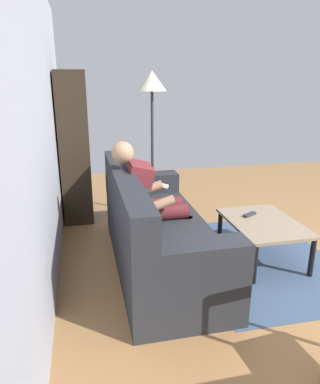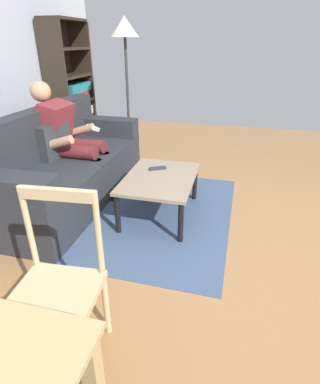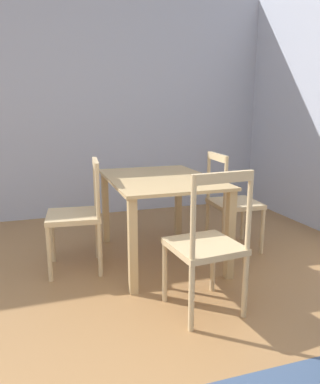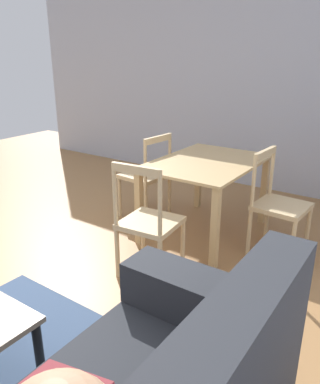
# 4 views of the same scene
# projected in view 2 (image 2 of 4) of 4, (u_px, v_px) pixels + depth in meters

# --- Properties ---
(ground_plane) EXTENTS (9.03, 9.03, 0.00)m
(ground_plane) POSITION_uv_depth(u_px,v_px,m) (246.00, 272.00, 2.32)
(ground_plane) COLOR #9E7042
(couch) EXTENTS (2.18, 0.87, 0.95)m
(couch) POSITION_uv_depth(u_px,v_px,m) (65.00, 168.00, 3.30)
(couch) COLOR #282B30
(couch) RESTS_ON ground_plane
(person_lounging) EXTENTS (0.59, 0.92, 1.22)m
(person_lounging) POSITION_uv_depth(u_px,v_px,m) (67.00, 138.00, 3.31)
(person_lounging) COLOR maroon
(person_lounging) RESTS_ON ground_plane
(coffee_table) EXTENTS (0.91, 0.65, 0.41)m
(coffee_table) POSITION_uv_depth(u_px,v_px,m) (160.00, 182.00, 2.94)
(coffee_table) COLOR gray
(coffee_table) RESTS_ON ground_plane
(tv_remote) EXTENTS (0.13, 0.17, 0.02)m
(tv_remote) POSITION_uv_depth(u_px,v_px,m) (158.00, 168.00, 3.08)
(tv_remote) COLOR #2D2D38
(tv_remote) RESTS_ON coffee_table
(bookshelf) EXTENTS (0.83, 0.36, 1.87)m
(bookshelf) POSITION_uv_depth(u_px,v_px,m) (72.00, 103.00, 4.66)
(bookshelf) COLOR #2D2319
(bookshelf) RESTS_ON ground_plane
(dining_chair_facing_couch) EXTENTS (0.46, 0.46, 0.95)m
(dining_chair_facing_couch) POSITION_uv_depth(u_px,v_px,m) (56.00, 290.00, 1.54)
(dining_chair_facing_couch) COLOR #D1B27F
(dining_chair_facing_couch) RESTS_ON ground_plane
(area_rug) EXTENTS (2.02, 1.42, 0.01)m
(area_rug) POSITION_uv_depth(u_px,v_px,m) (160.00, 213.00, 3.10)
(area_rug) COLOR #3D5170
(area_rug) RESTS_ON ground_plane
(floor_lamp) EXTENTS (0.36, 0.36, 1.86)m
(floor_lamp) POSITION_uv_depth(u_px,v_px,m) (125.00, 42.00, 3.87)
(floor_lamp) COLOR black
(floor_lamp) RESTS_ON ground_plane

